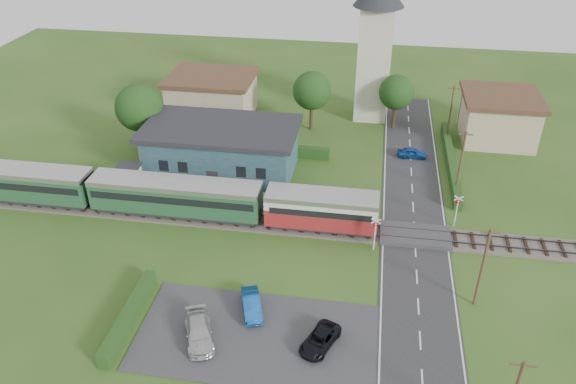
# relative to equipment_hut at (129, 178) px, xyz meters

# --- Properties ---
(ground) EXTENTS (120.00, 120.00, 0.00)m
(ground) POSITION_rel_equipment_hut_xyz_m (18.00, -5.20, -1.75)
(ground) COLOR #2D4C19
(railway_track) EXTENTS (76.00, 3.20, 0.49)m
(railway_track) POSITION_rel_equipment_hut_xyz_m (18.00, -3.20, -1.64)
(railway_track) COLOR #4C443D
(railway_track) RESTS_ON ground
(road) EXTENTS (6.00, 70.00, 0.05)m
(road) POSITION_rel_equipment_hut_xyz_m (28.00, -5.20, -1.72)
(road) COLOR #28282B
(road) RESTS_ON ground
(car_park) EXTENTS (17.00, 9.00, 0.08)m
(car_park) POSITION_rel_equipment_hut_xyz_m (16.50, -17.20, -1.71)
(car_park) COLOR #333335
(car_park) RESTS_ON ground
(crossing_deck) EXTENTS (6.20, 3.40, 0.45)m
(crossing_deck) POSITION_rel_equipment_hut_xyz_m (28.00, -3.20, -1.52)
(crossing_deck) COLOR #333335
(crossing_deck) RESTS_ON ground
(platform) EXTENTS (30.00, 3.00, 0.45)m
(platform) POSITION_rel_equipment_hut_xyz_m (8.00, 0.00, -1.52)
(platform) COLOR gray
(platform) RESTS_ON ground
(equipment_hut) EXTENTS (2.30, 2.30, 2.55)m
(equipment_hut) POSITION_rel_equipment_hut_xyz_m (0.00, 0.00, 0.00)
(equipment_hut) COLOR beige
(equipment_hut) RESTS_ON platform
(station_building) EXTENTS (16.00, 9.00, 5.30)m
(station_building) POSITION_rel_equipment_hut_xyz_m (8.00, 5.79, 0.95)
(station_building) COLOR #214345
(station_building) RESTS_ON ground
(train) EXTENTS (43.20, 2.90, 3.40)m
(train) POSITION_rel_equipment_hut_xyz_m (2.79, -3.20, 0.43)
(train) COLOR #232328
(train) RESTS_ON ground
(church_tower) EXTENTS (6.00, 6.00, 17.60)m
(church_tower) POSITION_rel_equipment_hut_xyz_m (23.00, 22.80, 8.48)
(church_tower) COLOR beige
(church_tower) RESTS_ON ground
(house_west) EXTENTS (10.80, 8.80, 5.50)m
(house_west) POSITION_rel_equipment_hut_xyz_m (3.00, 19.80, 1.04)
(house_west) COLOR tan
(house_west) RESTS_ON ground
(house_east) EXTENTS (8.80, 8.80, 5.50)m
(house_east) POSITION_rel_equipment_hut_xyz_m (38.00, 18.80, 1.05)
(house_east) COLOR tan
(house_east) RESTS_ON ground
(hedge_carpark) EXTENTS (0.80, 9.00, 1.20)m
(hedge_carpark) POSITION_rel_equipment_hut_xyz_m (7.00, -17.20, -1.15)
(hedge_carpark) COLOR #193814
(hedge_carpark) RESTS_ON ground
(hedge_roadside) EXTENTS (0.80, 18.00, 1.20)m
(hedge_roadside) POSITION_rel_equipment_hut_xyz_m (32.20, 10.80, -1.15)
(hedge_roadside) COLOR #193814
(hedge_roadside) RESTS_ON ground
(hedge_station) EXTENTS (22.00, 0.80, 1.30)m
(hedge_station) POSITION_rel_equipment_hut_xyz_m (8.00, 10.30, -1.10)
(hedge_station) COLOR #193814
(hedge_station) RESTS_ON ground
(tree_a) EXTENTS (5.20, 5.20, 8.00)m
(tree_a) POSITION_rel_equipment_hut_xyz_m (-2.00, 8.80, 3.63)
(tree_a) COLOR #332316
(tree_a) RESTS_ON ground
(tree_b) EXTENTS (4.60, 4.60, 7.34)m
(tree_b) POSITION_rel_equipment_hut_xyz_m (16.00, 17.80, 3.27)
(tree_b) COLOR #332316
(tree_b) RESTS_ON ground
(tree_c) EXTENTS (4.20, 4.20, 6.78)m
(tree_c) POSITION_rel_equipment_hut_xyz_m (26.00, 19.80, 2.91)
(tree_c) COLOR #332316
(tree_c) RESTS_ON ground
(utility_pole_b) EXTENTS (1.40, 0.22, 7.00)m
(utility_pole_b) POSITION_rel_equipment_hut_xyz_m (32.20, -11.20, 1.88)
(utility_pole_b) COLOR #473321
(utility_pole_b) RESTS_ON ground
(utility_pole_c) EXTENTS (1.40, 0.22, 7.00)m
(utility_pole_c) POSITION_rel_equipment_hut_xyz_m (32.20, 4.80, 1.88)
(utility_pole_c) COLOR #473321
(utility_pole_c) RESTS_ON ground
(utility_pole_d) EXTENTS (1.40, 0.22, 7.00)m
(utility_pole_d) POSITION_rel_equipment_hut_xyz_m (32.20, 16.80, 1.88)
(utility_pole_d) COLOR #473321
(utility_pole_d) RESTS_ON ground
(crossing_signal_near) EXTENTS (0.84, 0.28, 3.28)m
(crossing_signal_near) POSITION_rel_equipment_hut_xyz_m (24.40, -5.61, 0.39)
(crossing_signal_near) COLOR silver
(crossing_signal_near) RESTS_ON ground
(crossing_signal_far) EXTENTS (0.84, 0.28, 3.28)m
(crossing_signal_far) POSITION_rel_equipment_hut_xyz_m (31.60, -0.81, 0.39)
(crossing_signal_far) COLOR silver
(crossing_signal_far) RESTS_ON ground
(streetlamp_west) EXTENTS (0.30, 0.30, 5.15)m
(streetlamp_west) POSITION_rel_equipment_hut_xyz_m (-4.00, 14.80, 1.29)
(streetlamp_west) COLOR #3F3F47
(streetlamp_west) RESTS_ON ground
(streetlamp_east) EXTENTS (0.30, 0.30, 5.15)m
(streetlamp_east) POSITION_rel_equipment_hut_xyz_m (34.00, 21.80, 1.29)
(streetlamp_east) COLOR #3F3F47
(streetlamp_east) RESTS_ON ground
(car_on_road) EXTENTS (3.31, 1.44, 1.11)m
(car_on_road) POSITION_rel_equipment_hut_xyz_m (28.11, 12.20, -1.14)
(car_on_road) COLOR navy
(car_on_road) RESTS_ON road
(car_park_blue) EXTENTS (2.40, 3.92, 1.22)m
(car_park_blue) POSITION_rel_equipment_hut_xyz_m (15.63, -14.70, -1.06)
(car_park_blue) COLOR #104A95
(car_park_blue) RESTS_ON car_park
(car_park_silver) EXTENTS (3.35, 4.77, 1.28)m
(car_park_silver) POSITION_rel_equipment_hut_xyz_m (12.57, -18.04, -1.03)
(car_park_silver) COLOR #B7B7B7
(car_park_silver) RESTS_ON car_park
(car_park_dark) EXTENTS (3.03, 4.13, 1.04)m
(car_park_dark) POSITION_rel_equipment_hut_xyz_m (21.03, -17.30, -1.15)
(car_park_dark) COLOR black
(car_park_dark) RESTS_ON car_park
(pedestrian_near) EXTENTS (0.61, 0.46, 1.49)m
(pedestrian_near) POSITION_rel_equipment_hut_xyz_m (13.02, -0.29, -0.55)
(pedestrian_near) COLOR gray
(pedestrian_near) RESTS_ON platform
(pedestrian_far) EXTENTS (0.89, 1.01, 1.75)m
(pedestrian_far) POSITION_rel_equipment_hut_xyz_m (0.87, -0.44, -0.42)
(pedestrian_far) COLOR gray
(pedestrian_far) RESTS_ON platform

